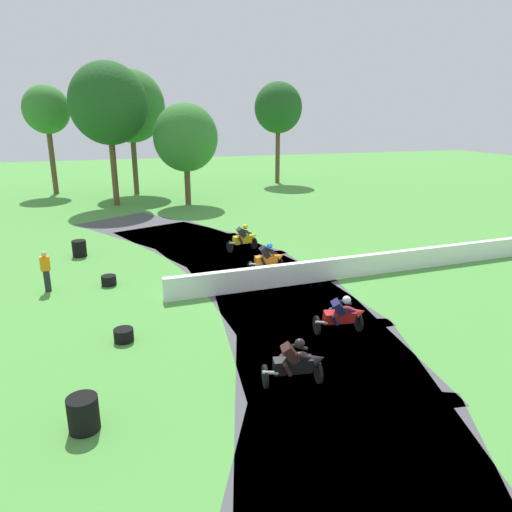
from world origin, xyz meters
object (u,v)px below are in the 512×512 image
Objects in this scene: motorcycle_fourth_yellow at (244,238)px; track_marshal at (46,271)px; motorcycle_chase_red at (342,315)px; tire_stack_near at (83,414)px; motorcycle_lead_black at (296,363)px; motorcycle_trailing_orange at (268,259)px; tire_stack_far at (79,249)px; tire_stack_mid_a at (124,335)px; tire_stack_mid_b at (109,280)px.

track_marshal reaches higher than motorcycle_fourth_yellow.
motorcycle_chase_red is 8.07m from tire_stack_near.
motorcycle_trailing_orange is (2.28, 8.70, 0.01)m from motorcycle_lead_black.
motorcycle_fourth_yellow is 8.09m from tire_stack_far.
track_marshal is (-1.03, -4.64, 0.42)m from tire_stack_far.
motorcycle_lead_black is 2.13× the size of tire_stack_far.
tire_stack_mid_b is at bearing 93.57° from tire_stack_mid_a.
tire_stack_mid_a is 10.10m from tire_stack_far.
motorcycle_fourth_yellow is at bearing 59.62° from tire_stack_near.
motorcycle_chase_red is 2.85× the size of tire_stack_mid_a.
track_marshal reaches higher than motorcycle_chase_red.
motorcycle_trailing_orange reaches higher than motorcycle_lead_black.
motorcycle_fourth_yellow is at bearing 91.46° from motorcycle_chase_red.
motorcycle_chase_red is at bearing -54.59° from tire_stack_far.
tire_stack_mid_a is 5.32m from tire_stack_mid_b.
tire_stack_mid_b is at bearing 85.68° from tire_stack_near.
motorcycle_trailing_orange is 1.03× the size of track_marshal.
motorcycle_trailing_orange is at bearing 92.40° from motorcycle_chase_red.
motorcycle_fourth_yellow is 14.62m from tire_stack_near.
motorcycle_fourth_yellow is 10.61m from tire_stack_mid_a.
tire_stack_near reaches higher than tire_stack_mid_b.
motorcycle_trailing_orange is (-0.27, 6.34, 0.02)m from motorcycle_chase_red.
track_marshal reaches higher than motorcycle_lead_black.
motorcycle_chase_red is 1.01× the size of motorcycle_trailing_orange.
motorcycle_trailing_orange is 11.56m from tire_stack_near.
motorcycle_trailing_orange is at bearing 50.31° from tire_stack_near.
tire_stack_mid_a is at bearing -126.80° from motorcycle_fourth_yellow.
tire_stack_mid_a and tire_stack_mid_b have the same top height.
tire_stack_mid_a is at bearing 75.79° from tire_stack_near.
track_marshal reaches higher than tire_stack_far.
motorcycle_trailing_orange is 2.10× the size of tire_stack_far.
tire_stack_mid_a is at bearing -86.43° from tire_stack_mid_b.
tire_stack_near is 1.34× the size of tire_stack_mid_a.
motorcycle_fourth_yellow is 1.04× the size of track_marshal.
tire_stack_near is 9.59m from track_marshal.
motorcycle_fourth_yellow reaches higher than tire_stack_near.
motorcycle_chase_red is 14.16m from tire_stack_far.
tire_stack_far is (-7.95, 1.48, -0.26)m from motorcycle_fourth_yellow.
track_marshal is (-8.97, -3.16, 0.16)m from motorcycle_fourth_yellow.
tire_stack_mid_b is at bearing -0.20° from track_marshal.
motorcycle_fourth_yellow reaches higher than motorcycle_chase_red.
motorcycle_fourth_yellow is 2.12× the size of tire_stack_far.
tire_stack_near is at bearing -161.55° from motorcycle_chase_red.
motorcycle_fourth_yellow is at bearing 19.43° from track_marshal.
track_marshal is (-2.29, 0.01, 0.62)m from tire_stack_mid_b.
motorcycle_chase_red is 2.86× the size of tire_stack_mid_b.
motorcycle_lead_black is 1.00× the size of motorcycle_chase_red.
motorcycle_lead_black reaches higher than tire_stack_far.
motorcycle_chase_red is 10.06m from motorcycle_fourth_yellow.
motorcycle_fourth_yellow reaches higher than motorcycle_lead_black.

